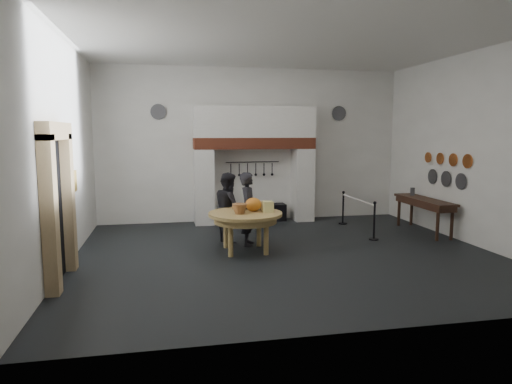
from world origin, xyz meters
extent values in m
cube|color=black|center=(0.00, 0.00, 0.00)|extent=(9.00, 8.00, 0.02)
cube|color=silver|center=(0.00, 0.00, 4.50)|extent=(9.00, 8.00, 0.02)
cube|color=white|center=(0.00, 4.00, 2.25)|extent=(9.00, 0.02, 4.50)
cube|color=white|center=(0.00, -4.00, 2.25)|extent=(9.00, 0.02, 4.50)
cube|color=white|center=(-4.50, 0.00, 2.25)|extent=(0.02, 8.00, 4.50)
cube|color=white|center=(4.50, 0.00, 2.25)|extent=(0.02, 8.00, 4.50)
cube|color=silver|center=(-1.48, 3.65, 1.07)|extent=(0.55, 0.70, 2.15)
cube|color=silver|center=(1.48, 3.65, 1.07)|extent=(0.55, 0.70, 2.15)
cube|color=#9E442B|center=(0.00, 3.65, 2.31)|extent=(3.50, 0.72, 0.32)
cube|color=silver|center=(0.00, 3.65, 2.92)|extent=(3.50, 0.70, 0.90)
cube|color=black|center=(0.00, 3.72, 0.25)|extent=(1.90, 0.45, 0.50)
cylinder|color=black|center=(0.00, 3.92, 1.75)|extent=(1.60, 0.02, 0.02)
cube|color=black|center=(-4.47, -1.00, 1.25)|extent=(0.04, 1.10, 2.50)
cube|color=tan|center=(-4.38, -1.70, 1.30)|extent=(0.22, 0.30, 2.60)
cube|color=tan|center=(-4.38, -0.30, 1.30)|extent=(0.22, 0.30, 2.60)
cube|color=tan|center=(-4.38, -1.00, 2.65)|extent=(0.22, 1.70, 0.30)
cube|color=gold|center=(-4.45, 0.80, 1.60)|extent=(0.05, 0.34, 0.44)
cylinder|color=tan|center=(-0.84, 0.37, 0.84)|extent=(2.02, 2.02, 0.07)
ellipsoid|color=orange|center=(-0.64, 0.47, 1.03)|extent=(0.36, 0.36, 0.31)
cube|color=#E5E089|center=(-0.34, 0.32, 0.99)|extent=(0.22, 0.22, 0.24)
cube|color=#D9BC82|center=(-0.36, 0.62, 0.97)|extent=(0.18, 0.18, 0.20)
cone|color=#9E6B3A|center=(-0.99, 0.22, 0.98)|extent=(0.40, 0.40, 0.22)
ellipsoid|color=#AC6B3D|center=(-0.94, 0.72, 0.94)|extent=(0.31, 0.18, 0.13)
imported|color=black|center=(-0.68, 0.91, 0.86)|extent=(0.52, 0.69, 1.71)
imported|color=black|center=(-1.08, 1.31, 0.84)|extent=(0.70, 0.87, 1.68)
cube|color=#351D13|center=(4.10, 1.35, 0.87)|extent=(0.55, 2.20, 0.06)
cylinder|color=#4A494E|center=(4.10, 1.95, 1.01)|extent=(0.12, 0.12, 0.22)
cylinder|color=#C6662D|center=(4.46, 0.20, 1.95)|extent=(0.03, 0.34, 0.34)
cylinder|color=#C6662D|center=(4.46, 0.75, 1.95)|extent=(0.03, 0.32, 0.32)
cylinder|color=#C6662D|center=(4.46, 1.30, 1.95)|extent=(0.03, 0.30, 0.30)
cylinder|color=#C6662D|center=(4.46, 1.85, 1.95)|extent=(0.03, 0.28, 0.28)
cylinder|color=#4C4C51|center=(4.46, 0.40, 1.45)|extent=(0.03, 0.40, 0.40)
cylinder|color=#4C4C51|center=(4.46, 1.00, 1.45)|extent=(0.03, 0.40, 0.40)
cylinder|color=#4C4C51|center=(4.46, 1.60, 1.45)|extent=(0.03, 0.40, 0.40)
cylinder|color=#4C4C51|center=(-2.70, 3.96, 3.20)|extent=(0.44, 0.03, 0.44)
cylinder|color=#4C4C51|center=(2.70, 3.96, 3.20)|extent=(0.44, 0.03, 0.44)
cylinder|color=black|center=(2.45, 0.82, 0.45)|extent=(0.05, 0.05, 0.90)
cylinder|color=black|center=(2.45, 2.82, 0.45)|extent=(0.05, 0.05, 0.90)
cylinder|color=white|center=(2.45, 1.82, 0.85)|extent=(0.04, 2.00, 0.04)
camera|label=1|loc=(-2.55, -9.37, 2.63)|focal=32.00mm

